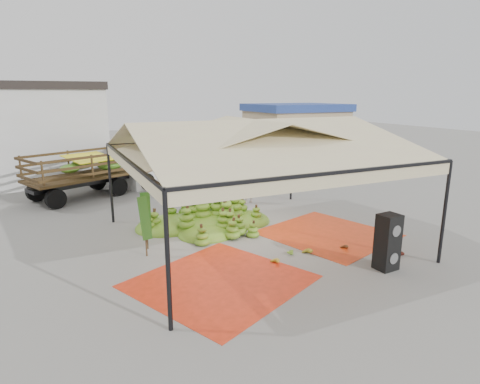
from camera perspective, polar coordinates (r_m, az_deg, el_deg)
name	(u,v)px	position (r m, az deg, el deg)	size (l,w,h in m)	color
ground	(254,239)	(13.64, 1.95, -6.77)	(90.00, 90.00, 0.00)	slate
canopy_tent	(254,142)	(12.85, 2.07, 7.14)	(8.10, 8.10, 4.00)	black
building_tan	(295,133)	(29.18, 7.84, 8.34)	(6.30, 5.30, 4.10)	tan
tarp_left	(220,281)	(10.78, -2.81, -12.55)	(4.02, 3.83, 0.01)	red
tarp_right	(327,234)	(14.48, 12.33, -5.82)	(3.74, 3.93, 0.01)	red
banana_heap	(207,211)	(14.95, -4.66, -2.67)	(5.25, 4.31, 1.12)	#5D821B
hand_yellow_a	(273,261)	(11.77, 4.78, -9.72)	(0.44, 0.36, 0.20)	gold
hand_yellow_b	(307,251)	(12.56, 9.49, -8.30)	(0.46, 0.37, 0.21)	gold
hand_red_a	(344,247)	(13.19, 14.52, -7.54)	(0.38, 0.31, 0.17)	#5F3215
hand_red_b	(399,253)	(13.16, 21.65, -8.13)	(0.41, 0.34, 0.19)	#582114
hand_green	(288,251)	(12.52, 6.80, -8.29)	(0.44, 0.36, 0.20)	#4A811A
hanging_bunches	(235,160)	(13.62, -0.65, 4.64)	(1.74, 0.24, 0.20)	#3F7318
speaker_stack	(388,242)	(11.90, 20.25, -6.70)	(0.61, 0.55, 1.59)	black
banana_leaves	(153,249)	(13.09, -12.23, -7.98)	(0.96, 1.36, 3.70)	#267B20
vendor	(248,185)	(17.86, 1.17, 1.07)	(0.62, 0.41, 1.71)	gray
truck_left	(101,166)	(20.67, -19.14, 3.47)	(6.73, 4.59, 2.20)	#463217
truck_right	(277,150)	(23.73, 5.27, 6.00)	(7.89, 4.05, 2.58)	#452517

